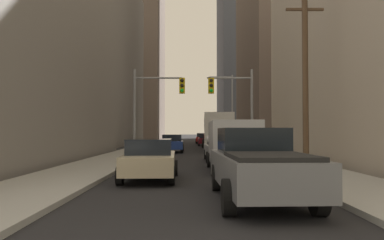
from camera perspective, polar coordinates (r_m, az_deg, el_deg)
sidewalk_left at (r=52.65m, az=-5.47°, el=-3.56°), size 3.15×160.00×0.15m
sidewalk_right at (r=52.70m, az=5.30°, el=-3.56°), size 3.15×160.00×0.15m
city_bus at (r=37.10m, az=3.80°, el=-1.50°), size 2.93×11.59×3.40m
pickup_truck_grey at (r=10.14m, az=9.88°, el=-6.62°), size 2.20×5.47×1.90m
cargo_van_silver at (r=17.34m, az=6.11°, el=-3.40°), size 2.16×5.24×2.26m
sedan_beige at (r=14.11m, az=-6.35°, el=-5.90°), size 1.95×4.26×1.52m
sedan_white at (r=22.93m, az=4.41°, el=-4.28°), size 1.95×4.25×1.52m
sedan_blue at (r=32.39m, az=-3.03°, el=-3.52°), size 1.95×4.25×1.52m
sedan_maroon at (r=46.77m, az=2.06°, el=-2.95°), size 1.95×4.22×1.52m
sedan_red at (r=55.36m, az=1.57°, el=-2.76°), size 1.95×4.24×1.52m
traffic_signal_near_left at (r=25.63m, az=-5.39°, el=3.29°), size 3.48×0.44×6.00m
traffic_signal_near_right at (r=25.70m, az=6.23°, el=3.23°), size 3.03×0.44×6.00m
utility_pole_right at (r=18.90m, az=16.68°, el=7.41°), size 2.20×0.28×9.02m
street_lamp_right at (r=38.42m, az=5.43°, el=2.44°), size 2.65×0.32×7.50m
building_left_mid_office at (r=53.69m, az=-18.39°, el=8.84°), size 17.49×24.66×23.07m
building_left_far_tower at (r=99.62m, az=-10.39°, el=17.34°), size 19.41×24.62×68.46m
building_right_mid_block at (r=55.23m, az=17.11°, el=12.44°), size 17.23×20.25×30.43m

